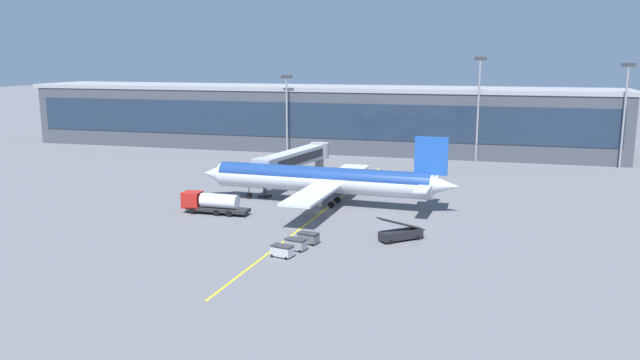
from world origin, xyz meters
TOP-DOWN VIEW (x-y plane):
  - ground_plane at (0.00, 0.00)m, footprint 700.00×700.00m
  - apron_lead_in_line at (1.04, 2.00)m, footprint 3.85×79.93m
  - terminal_building at (-19.91, 67.69)m, footprint 156.11×20.83m
  - main_airliner at (-0.20, 5.87)m, footprint 44.17×34.98m
  - jet_bridge at (-9.34, 19.83)m, footprint 8.00×25.17m
  - fuel_tanker at (-15.54, -4.70)m, footprint 10.85×2.87m
  - belt_loader at (15.18, -11.55)m, footprint 6.06×5.55m
  - baggage_cart_0 at (2.15, -22.42)m, footprint 2.94×2.15m
  - baggage_cart_1 at (2.90, -19.31)m, footprint 2.94×2.15m
  - baggage_cart_2 at (3.66, -16.20)m, footprint 2.94×2.15m
  - apron_light_mast_0 at (53.57, 55.73)m, footprint 2.80×0.50m
  - apron_light_mast_1 at (22.96, 55.73)m, footprint 2.80×0.50m
  - apron_light_mast_2 at (-22.96, 55.73)m, footprint 2.80×0.50m

SIDE VIEW (x-z plane):
  - ground_plane at x=0.00m, z-range 0.00..0.00m
  - apron_lead_in_line at x=1.04m, z-range 0.00..0.01m
  - baggage_cart_0 at x=2.15m, z-range 0.04..1.52m
  - baggage_cart_1 at x=2.90m, z-range 0.04..1.52m
  - baggage_cart_2 at x=3.66m, z-range 0.04..1.52m
  - belt_loader at x=15.18m, z-range -0.75..2.73m
  - fuel_tanker at x=-15.54m, z-range 0.12..3.37m
  - main_airliner at x=-0.20m, z-range -1.81..10.17m
  - jet_bridge at x=-9.34m, z-range 1.75..8.62m
  - terminal_building at x=-19.91m, z-range 0.02..16.49m
  - apron_light_mast_2 at x=-22.96m, z-range 1.91..21.54m
  - apron_light_mast_0 at x=53.57m, z-range 1.97..24.75m
  - apron_light_mast_1 at x=22.96m, z-range 2.00..26.04m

